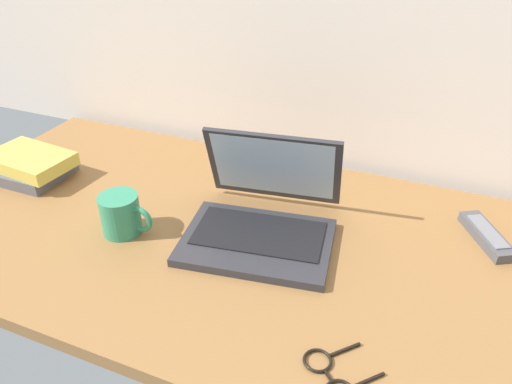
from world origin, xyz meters
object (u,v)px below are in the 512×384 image
laptop (262,215)px  book_stack (31,165)px  remote_control_near (487,236)px  eyeglasses (330,375)px  coffee_mug (122,214)px

laptop → book_stack: size_ratio=1.56×
remote_control_near → eyeglasses: size_ratio=1.17×
coffee_mug → eyeglasses: coffee_mug is taller
coffee_mug → laptop: bearing=22.4°
remote_control_near → eyeglasses: bearing=-114.8°
laptop → eyeglasses: (0.24, -0.31, -0.04)m
laptop → book_stack: 0.64m
coffee_mug → book_stack: coffee_mug is taller
laptop → eyeglasses: size_ratio=2.52×
eyeglasses → book_stack: (-0.88, 0.30, 0.03)m
eyeglasses → remote_control_near: bearing=65.2°
remote_control_near → eyeglasses: 0.51m
laptop → coffee_mug: size_ratio=2.83×
coffee_mug → remote_control_near: bearing=20.3°
laptop → remote_control_near: (0.45, 0.16, -0.03)m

